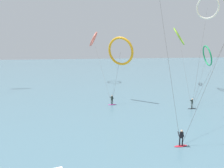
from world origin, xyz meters
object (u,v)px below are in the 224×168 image
at_px(kite_amber, 121,51).
at_px(kite_coral, 93,39).
at_px(surfer_crimson, 181,139).
at_px(kite_ivory, 208,7).
at_px(surfer_charcoal, 192,104).
at_px(surfer_magenta, 112,101).
at_px(kite_lime, 179,36).
at_px(kite_emerald, 207,56).

relative_size(kite_amber, kite_coral, 0.41).
distance_m(surfer_crimson, kite_amber, 20.43).
xyz_separation_m(kite_ivory, kite_coral, (-20.09, 21.72, -5.47)).
bearing_deg(surfer_charcoal, surfer_magenta, -74.31).
xyz_separation_m(surfer_crimson, kite_amber, (-0.81, 18.61, 8.38)).
distance_m(surfer_charcoal, kite_amber, 15.02).
height_order(surfer_crimson, kite_lime, kite_lime).
height_order(surfer_magenta, kite_amber, kite_amber).
distance_m(surfer_charcoal, surfer_crimson, 14.04).
height_order(surfer_magenta, kite_coral, kite_coral).
bearing_deg(kite_lime, kite_amber, 161.54).
relative_size(kite_emerald, kite_coral, 0.55).
height_order(kite_lime, kite_ivory, kite_ivory).
height_order(surfer_charcoal, surfer_crimson, same).
height_order(surfer_charcoal, surfer_magenta, same).
height_order(surfer_crimson, kite_ivory, kite_ivory).
relative_size(kite_amber, kite_ivory, 0.58).
height_order(kite_ivory, kite_emerald, kite_ivory).
xyz_separation_m(surfer_charcoal, kite_amber, (-9.74, 7.77, 8.38)).
distance_m(surfer_crimson, kite_lime, 40.66).
height_order(surfer_crimson, kite_coral, kite_coral).
distance_m(surfer_charcoal, kite_lime, 27.81).
height_order(surfer_magenta, surfer_crimson, same).
distance_m(kite_amber, kite_ivory, 20.82).
xyz_separation_m(surfer_magenta, kite_amber, (2.18, 2.39, 8.38)).
height_order(surfer_charcoal, kite_emerald, kite_emerald).
distance_m(surfer_magenta, kite_lime, 31.08).
bearing_deg(kite_amber, kite_coral, -40.02).
bearing_deg(kite_emerald, surfer_magenta, 127.41).
bearing_deg(kite_ivory, kite_emerald, -75.10).
bearing_deg(kite_emerald, surfer_crimson, 157.74).
relative_size(surfer_charcoal, kite_lime, 0.07).
distance_m(kite_amber, kite_lime, 25.69).
xyz_separation_m(surfer_charcoal, kite_ivory, (9.09, 9.55, 17.09)).
bearing_deg(surfer_charcoal, surfer_crimson, 0.52).
distance_m(surfer_magenta, surfer_crimson, 16.49).
bearing_deg(kite_lime, kite_coral, 104.45).
bearing_deg(kite_amber, kite_emerald, -119.73).
bearing_deg(surfer_charcoal, kite_emerald, 175.57).
height_order(kite_lime, kite_coral, kite_lime).
distance_m(surfer_charcoal, surfer_magenta, 13.08).
distance_m(kite_amber, kite_emerald, 23.28).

